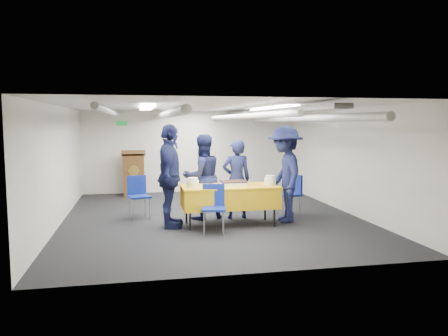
{
  "coord_description": "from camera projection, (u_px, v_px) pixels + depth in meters",
  "views": [
    {
      "loc": [
        -1.52,
        -8.87,
        1.98
      ],
      "look_at": [
        0.23,
        -0.2,
        1.05
      ],
      "focal_mm": 35.0,
      "sensor_mm": 36.0,
      "label": 1
    }
  ],
  "objects": [
    {
      "name": "serving_table",
      "position": [
        230.0,
        196.0,
        8.38
      ],
      "size": [
        1.85,
        0.85,
        0.77
      ],
      "color": "black",
      "rests_on": "ground"
    },
    {
      "name": "room_shell",
      "position": [
        212.0,
        130.0,
        9.38
      ],
      "size": [
        6.0,
        7.0,
        2.3
      ],
      "color": "silver",
      "rests_on": "ground"
    },
    {
      "name": "plate_stack_right",
      "position": [
        270.0,
        180.0,
        8.46
      ],
      "size": [
        0.23,
        0.23,
        0.18
      ],
      "color": "white",
      "rests_on": "serving_table"
    },
    {
      "name": "plate_stack_left",
      "position": [
        193.0,
        183.0,
        8.16
      ],
      "size": [
        0.23,
        0.23,
        0.18
      ],
      "color": "white",
      "rests_on": "serving_table"
    },
    {
      "name": "chair_left",
      "position": [
        138.0,
        192.0,
        9.08
      ],
      "size": [
        0.51,
        0.51,
        0.87
      ],
      "color": "gray",
      "rests_on": "ground"
    },
    {
      "name": "sailor_b",
      "position": [
        202.0,
        177.0,
        8.9
      ],
      "size": [
        1.0,
        0.87,
        1.74
      ],
      "primitive_type": "imported",
      "rotation": [
        0.0,
        0.0,
        3.43
      ],
      "color": "black",
      "rests_on": "ground"
    },
    {
      "name": "sheet_cake",
      "position": [
        233.0,
        183.0,
        8.41
      ],
      "size": [
        0.51,
        0.39,
        0.09
      ],
      "color": "white",
      "rests_on": "serving_table"
    },
    {
      "name": "chair_near",
      "position": [
        214.0,
        203.0,
        7.82
      ],
      "size": [
        0.48,
        0.48,
        0.87
      ],
      "color": "gray",
      "rests_on": "ground"
    },
    {
      "name": "sailor_d",
      "position": [
        285.0,
        174.0,
        8.64
      ],
      "size": [
        0.82,
        1.3,
        1.92
      ],
      "primitive_type": "imported",
      "rotation": [
        0.0,
        0.0,
        -1.66
      ],
      "color": "black",
      "rests_on": "ground"
    },
    {
      "name": "chair_right",
      "position": [
        293.0,
        190.0,
        9.29
      ],
      "size": [
        0.48,
        0.48,
        0.87
      ],
      "color": "gray",
      "rests_on": "ground"
    },
    {
      "name": "sailor_a",
      "position": [
        236.0,
        179.0,
        8.98
      ],
      "size": [
        0.59,
        0.39,
        1.62
      ],
      "primitive_type": "imported",
      "rotation": [
        0.0,
        0.0,
        3.14
      ],
      "color": "black",
      "rests_on": "ground"
    },
    {
      "name": "sailor_c",
      "position": [
        170.0,
        176.0,
        8.15
      ],
      "size": [
        0.65,
        1.2,
        1.95
      ],
      "primitive_type": "imported",
      "rotation": [
        0.0,
        0.0,
        1.41
      ],
      "color": "black",
      "rests_on": "ground"
    },
    {
      "name": "podium",
      "position": [
        134.0,
        173.0,
        11.75
      ],
      "size": [
        0.62,
        0.53,
        1.25
      ],
      "color": "brown",
      "rests_on": "ground"
    },
    {
      "name": "ground",
      "position": [
        212.0,
        217.0,
        9.16
      ],
      "size": [
        7.0,
        7.0,
        0.0
      ],
      "primitive_type": "plane",
      "color": "black",
      "rests_on": "ground"
    }
  ]
}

